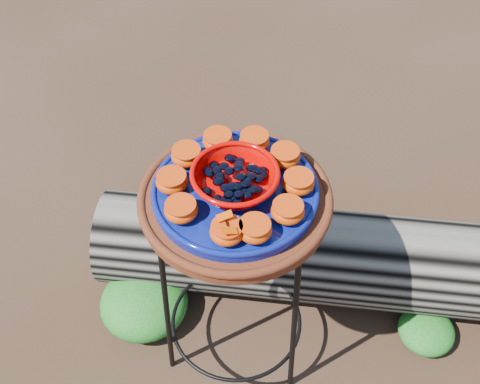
% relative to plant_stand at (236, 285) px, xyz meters
% --- Properties ---
extents(ground, '(60.00, 60.00, 0.00)m').
position_rel_plant_stand_xyz_m(ground, '(0.00, 0.00, -0.35)').
color(ground, black).
extents(plant_stand, '(0.44, 0.44, 0.70)m').
position_rel_plant_stand_xyz_m(plant_stand, '(0.00, 0.00, 0.00)').
color(plant_stand, black).
rests_on(plant_stand, ground).
extents(terracotta_saucer, '(0.46, 0.46, 0.04)m').
position_rel_plant_stand_xyz_m(terracotta_saucer, '(0.00, 0.00, 0.37)').
color(terracotta_saucer, '#3A150B').
rests_on(terracotta_saucer, plant_stand).
extents(cobalt_plate, '(0.39, 0.39, 0.03)m').
position_rel_plant_stand_xyz_m(cobalt_plate, '(0.00, 0.00, 0.40)').
color(cobalt_plate, '#07105D').
rests_on(cobalt_plate, terracotta_saucer).
extents(red_bowl, '(0.20, 0.20, 0.05)m').
position_rel_plant_stand_xyz_m(red_bowl, '(0.00, 0.00, 0.44)').
color(red_bowl, '#C40200').
rests_on(red_bowl, cobalt_plate).
extents(glass_gems, '(0.15, 0.15, 0.03)m').
position_rel_plant_stand_xyz_m(glass_gems, '(0.00, 0.00, 0.48)').
color(glass_gems, black).
rests_on(glass_gems, red_bowl).
extents(orange_half_0, '(0.08, 0.08, 0.04)m').
position_rel_plant_stand_xyz_m(orange_half_0, '(0.01, -0.15, 0.43)').
color(orange_half_0, '#B83302').
rests_on(orange_half_0, cobalt_plate).
extents(orange_half_1, '(0.08, 0.08, 0.04)m').
position_rel_plant_stand_xyz_m(orange_half_1, '(0.07, -0.13, 0.43)').
color(orange_half_1, '#B83302').
rests_on(orange_half_1, cobalt_plate).
extents(orange_half_2, '(0.08, 0.08, 0.04)m').
position_rel_plant_stand_xyz_m(orange_half_2, '(0.13, -0.07, 0.43)').
color(orange_half_2, '#B83302').
rests_on(orange_half_2, cobalt_plate).
extents(orange_half_3, '(0.08, 0.08, 0.04)m').
position_rel_plant_stand_xyz_m(orange_half_3, '(0.15, 0.02, 0.43)').
color(orange_half_3, '#B83302').
rests_on(orange_half_3, cobalt_plate).
extents(orange_half_4, '(0.08, 0.08, 0.04)m').
position_rel_plant_stand_xyz_m(orange_half_4, '(0.10, 0.10, 0.43)').
color(orange_half_4, '#B83302').
rests_on(orange_half_4, cobalt_plate).
extents(orange_half_5, '(0.08, 0.08, 0.04)m').
position_rel_plant_stand_xyz_m(orange_half_5, '(0.02, 0.15, 0.43)').
color(orange_half_5, '#B83302').
rests_on(orange_half_5, cobalt_plate).
extents(orange_half_6, '(0.08, 0.08, 0.04)m').
position_rel_plant_stand_xyz_m(orange_half_6, '(-0.07, 0.13, 0.43)').
color(orange_half_6, '#B83302').
rests_on(orange_half_6, cobalt_plate).
extents(orange_half_7, '(0.08, 0.08, 0.04)m').
position_rel_plant_stand_xyz_m(orange_half_7, '(-0.13, 0.07, 0.43)').
color(orange_half_7, '#B83302').
rests_on(orange_half_7, cobalt_plate).
extents(orange_half_8, '(0.08, 0.08, 0.04)m').
position_rel_plant_stand_xyz_m(orange_half_8, '(-0.15, -0.02, 0.43)').
color(orange_half_8, '#B83302').
rests_on(orange_half_8, cobalt_plate).
extents(orange_half_9, '(0.08, 0.08, 0.04)m').
position_rel_plant_stand_xyz_m(orange_half_9, '(-0.10, -0.10, 0.43)').
color(orange_half_9, '#B83302').
rests_on(orange_half_9, cobalt_plate).
extents(butterfly, '(0.09, 0.07, 0.01)m').
position_rel_plant_stand_xyz_m(butterfly, '(0.01, -0.15, 0.46)').
color(butterfly, '#D94400').
rests_on(butterfly, orange_half_0).
extents(driftwood_log, '(1.73, 0.54, 0.32)m').
position_rel_plant_stand_xyz_m(driftwood_log, '(0.35, 0.29, -0.19)').
color(driftwood_log, black).
rests_on(driftwood_log, ground).
extents(foliage_left, '(0.29, 0.29, 0.15)m').
position_rel_plant_stand_xyz_m(foliage_left, '(-0.32, 0.06, -0.28)').
color(foliage_left, '#1B4C1E').
rests_on(foliage_left, ground).
extents(foliage_right, '(0.19, 0.19, 0.09)m').
position_rel_plant_stand_xyz_m(foliage_right, '(0.61, 0.13, -0.30)').
color(foliage_right, '#1B4C1E').
rests_on(foliage_right, ground).
extents(foliage_back, '(0.33, 0.33, 0.17)m').
position_rel_plant_stand_xyz_m(foliage_back, '(-0.22, 0.45, -0.27)').
color(foliage_back, '#1B4C1E').
rests_on(foliage_back, ground).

